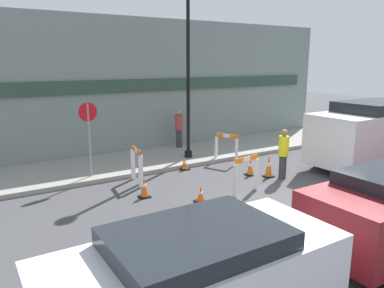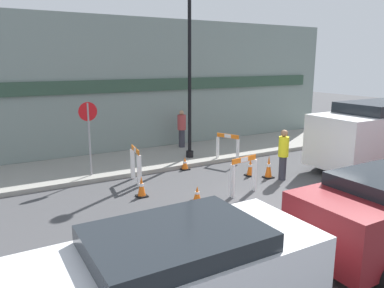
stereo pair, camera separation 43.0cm
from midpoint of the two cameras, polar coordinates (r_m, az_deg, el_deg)
The scene contains 17 objects.
ground_plane at distance 10.52m, azimuth 14.32°, elevation -8.87°, with size 60.00×60.00×0.00m, color #424244.
sidewalk_slab at distance 15.11m, azimuth -2.50°, elevation -1.64°, with size 18.00×3.17×0.15m.
storefront_facade at distance 16.15m, azimuth -5.53°, elevation 8.86°, with size 18.00×0.22×5.50m.
streetlamp_post at distance 13.99m, azimuth -1.51°, elevation 14.15°, with size 0.44×0.44×6.36m.
stop_sign at distance 12.23m, azimuth -16.44°, elevation 2.43°, with size 0.60×0.06×2.37m.
barricade_0 at distance 14.08m, azimuth 4.39°, elevation -0.47°, with size 0.50×0.90×1.12m.
barricade_1 at distance 11.85m, azimuth -9.46°, elevation -3.03°, with size 0.26×0.96×1.14m.
barricade_2 at distance 10.88m, azimuth 7.11°, elevation -4.44°, with size 0.98×0.29×1.11m.
traffic_cone_0 at distance 10.25m, azimuth 0.13°, elevation -7.71°, with size 0.30×0.30×0.46m.
traffic_cone_1 at distance 10.70m, azimuth -8.44°, elevation -6.55°, with size 0.30×0.30×0.61m.
traffic_cone_2 at distance 12.59m, azimuth 10.66°, elevation -3.39°, with size 0.30×0.30×0.75m.
traffic_cone_3 at distance 13.25m, azimuth -2.07°, elevation -3.01°, with size 0.30×0.30×0.46m.
traffic_cone_4 at distance 12.71m, azimuth 7.93°, elevation -3.45°, with size 0.30×0.30×0.61m.
person_worker at distance 12.39m, azimuth 12.79°, elevation -1.22°, with size 0.46×0.46×1.64m.
person_pedestrian at distance 15.95m, azimuth -2.76°, elevation 2.49°, with size 0.44×0.44×1.59m.
parked_car_0 at distance 5.29m, azimuth -1.78°, elevation -19.87°, with size 4.12×1.91×1.64m.
work_van at distance 14.89m, azimuth 25.42°, elevation 1.76°, with size 5.32×2.21×2.38m.
Camera 1 is at (-7.39, -6.56, 3.76)m, focal length 35.00 mm.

